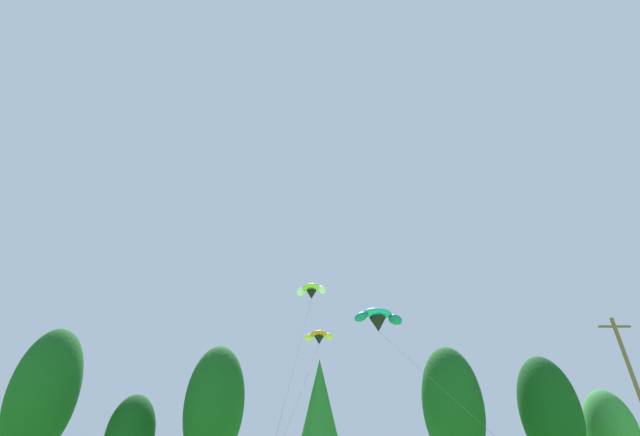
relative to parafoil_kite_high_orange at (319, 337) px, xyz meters
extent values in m
ellipsoid|color=#144719|center=(-24.65, -2.49, -5.70)|extent=(5.74, 5.74, 11.45)
ellipsoid|color=#0F3D14|center=(-16.93, -0.46, -9.08)|extent=(4.23, 4.23, 7.07)
ellipsoid|color=#144719|center=(-9.51, -1.24, -6.50)|extent=(5.38, 5.38, 10.41)
cone|color=#236628|center=(0.07, -3.33, -7.27)|extent=(4.15, 4.15, 8.56)
ellipsoid|color=#144719|center=(11.77, -2.74, -6.79)|extent=(5.25, 5.25, 10.03)
ellipsoid|color=#0F3D14|center=(20.15, -2.77, -7.33)|extent=(5.01, 5.01, 9.34)
ellipsoid|color=#2D7033|center=(26.12, -0.92, -8.88)|extent=(4.32, 4.32, 7.34)
cube|color=brown|center=(20.48, -14.25, -3.41)|extent=(2.20, 0.14, 0.14)
ellipsoid|color=orange|center=(0.00, -0.02, 0.30)|extent=(1.85, 1.45, 0.81)
ellipsoid|color=yellow|center=(1.02, -0.22, 0.01)|extent=(0.96, 1.10, 0.96)
ellipsoid|color=yellow|center=(-1.03, 0.18, 0.01)|extent=(1.12, 1.12, 0.96)
cone|color=black|center=(0.02, 0.09, -0.34)|extent=(1.10, 1.10, 0.80)
cylinder|color=black|center=(-1.34, -9.85, -7.05)|extent=(2.73, 19.88, 12.64)
ellipsoid|color=teal|center=(4.35, -13.05, -2.05)|extent=(2.34, 1.71, 0.84)
ellipsoid|color=#0F666B|center=(5.63, -12.73, -2.42)|extent=(1.39, 1.29, 1.07)
ellipsoid|color=#0F666B|center=(3.06, -13.38, -2.42)|extent=(1.29, 1.23, 1.07)
cone|color=black|center=(4.32, -12.94, -2.86)|extent=(1.44, 1.44, 1.02)
cylinder|color=black|center=(5.80, -20.61, -8.16)|extent=(2.98, 15.33, 9.57)
ellipsoid|color=#93D633|center=(-0.80, -2.09, 4.46)|extent=(2.11, 1.76, 0.98)
ellipsoid|color=white|center=(0.30, -2.41, 4.14)|extent=(1.10, 1.30, 1.12)
ellipsoid|color=white|center=(-1.89, -1.76, 4.14)|extent=(1.29, 1.30, 1.12)
cone|color=black|center=(-0.76, -1.97, 3.76)|extent=(1.27, 1.27, 0.88)
cylinder|color=black|center=(-1.73, -10.88, -5.02)|extent=(1.95, 17.82, 16.69)
camera|label=1|loc=(0.11, -43.43, -12.59)|focal=24.12mm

